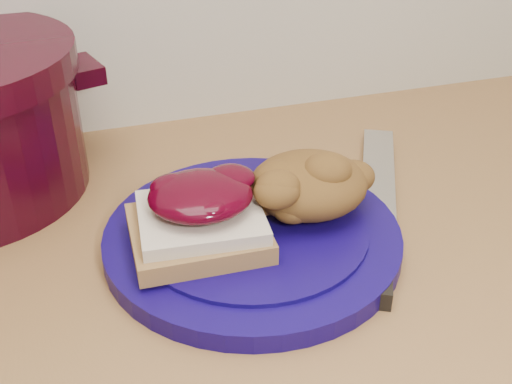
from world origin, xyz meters
name	(u,v)px	position (x,y,z in m)	size (l,w,h in m)	color
plate	(252,238)	(0.06, 1.49, 0.91)	(0.29, 0.29, 0.02)	#0F054F
sandwich	(200,215)	(0.01, 1.48, 0.95)	(0.13, 0.11, 0.06)	olive
stuffing_mound	(308,185)	(0.12, 1.50, 0.95)	(0.12, 0.10, 0.06)	brown
chef_knife	(379,231)	(0.18, 1.46, 0.91)	(0.18, 0.31, 0.02)	black
butter_knife	(361,241)	(0.16, 1.46, 0.90)	(0.19, 0.01, 0.00)	silver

